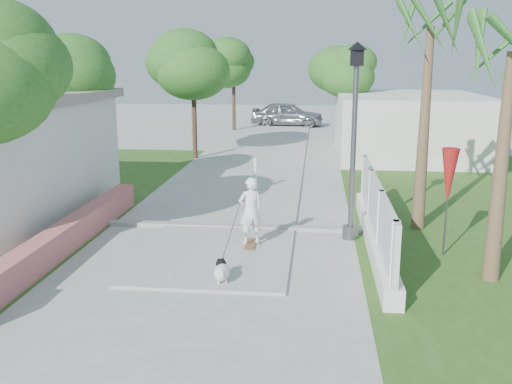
# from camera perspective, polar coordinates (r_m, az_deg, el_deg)

# --- Properties ---
(ground) EXTENTS (90.00, 90.00, 0.00)m
(ground) POSITION_cam_1_polar(r_m,az_deg,el_deg) (8.63, -8.84, -15.11)
(ground) COLOR #B7B7B2
(ground) RESTS_ON ground
(path_strip) EXTENTS (3.20, 36.00, 0.06)m
(path_strip) POSITION_cam_1_polar(r_m,az_deg,el_deg) (27.71, 1.76, 4.75)
(path_strip) COLOR #B7B7B2
(path_strip) RESTS_ON ground
(curb) EXTENTS (6.50, 0.25, 0.10)m
(curb) POSITION_cam_1_polar(r_m,az_deg,el_deg) (14.08, -2.62, -3.45)
(curb) COLOR #999993
(curb) RESTS_ON ground
(grass_left) EXTENTS (8.00, 20.00, 0.01)m
(grass_left) POSITION_cam_1_polar(r_m,az_deg,el_deg) (18.27, -23.86, -0.85)
(grass_left) COLOR #33581C
(grass_left) RESTS_ON ground
(grass_right) EXTENTS (8.00, 20.00, 0.01)m
(grass_right) POSITION_cam_1_polar(r_m,az_deg,el_deg) (16.61, 23.17, -2.10)
(grass_right) COLOR #33581C
(grass_right) RESTS_ON ground
(pink_wall) EXTENTS (0.45, 8.20, 0.80)m
(pink_wall) POSITION_cam_1_polar(r_m,az_deg,el_deg) (12.70, -19.30, -4.81)
(pink_wall) COLOR #BC6860
(pink_wall) RESTS_ON ground
(lattice_fence) EXTENTS (0.35, 7.00, 1.50)m
(lattice_fence) POSITION_cam_1_polar(r_m,az_deg,el_deg) (12.90, 11.80, -2.99)
(lattice_fence) COLOR white
(lattice_fence) RESTS_ON ground
(building_right) EXTENTS (6.00, 8.00, 2.60)m
(building_right) POSITION_cam_1_polar(r_m,az_deg,el_deg) (25.78, 14.93, 6.53)
(building_right) COLOR silver
(building_right) RESTS_ON ground
(street_lamp) EXTENTS (0.44, 0.44, 4.44)m
(street_lamp) POSITION_cam_1_polar(r_m,az_deg,el_deg) (12.96, 9.77, 5.68)
(street_lamp) COLOR #59595E
(street_lamp) RESTS_ON ground
(bollard) EXTENTS (0.14, 0.14, 1.09)m
(bollard) POSITION_cam_1_polar(r_m,az_deg,el_deg) (17.78, -0.06, 1.84)
(bollard) COLOR white
(bollard) RESTS_ON ground
(patio_umbrella) EXTENTS (0.36, 0.36, 2.30)m
(patio_umbrella) POSITION_cam_1_polar(r_m,az_deg,el_deg) (12.37, 18.73, 1.35)
(patio_umbrella) COLOR #59595E
(patio_umbrella) RESTS_ON ground
(tree_left_mid) EXTENTS (3.20, 3.20, 4.85)m
(tree_left_mid) POSITION_cam_1_polar(r_m,az_deg,el_deg) (17.53, -19.76, 10.52)
(tree_left_mid) COLOR #4C3826
(tree_left_mid) RESTS_ON ground
(tree_path_left) EXTENTS (3.40, 3.40, 5.23)m
(tree_path_left) POSITION_cam_1_polar(r_m,az_deg,el_deg) (23.86, -6.27, 12.46)
(tree_path_left) COLOR #4C3826
(tree_path_left) RESTS_ON ground
(tree_path_right) EXTENTS (3.00, 3.00, 4.79)m
(tree_path_right) POSITION_cam_1_polar(r_m,az_deg,el_deg) (27.34, 8.69, 11.78)
(tree_path_right) COLOR #4C3826
(tree_path_right) RESTS_ON ground
(tree_path_far) EXTENTS (3.20, 3.20, 5.17)m
(tree_path_far) POSITION_cam_1_polar(r_m,az_deg,el_deg) (33.67, -2.24, 12.70)
(tree_path_far) COLOR #4C3826
(tree_path_far) RESTS_ON ground
(palm_far) EXTENTS (1.80, 1.80, 5.30)m
(palm_far) POSITION_cam_1_polar(r_m,az_deg,el_deg) (14.07, 17.00, 14.29)
(palm_far) COLOR brown
(palm_far) RESTS_ON ground
(palm_near) EXTENTS (1.80, 1.80, 4.70)m
(palm_near) POSITION_cam_1_polar(r_m,az_deg,el_deg) (11.05, 24.15, 11.45)
(palm_near) COLOR brown
(palm_near) RESTS_ON ground
(skateboarder) EXTENTS (0.64, 2.35, 1.58)m
(skateboarder) POSITION_cam_1_polar(r_m,az_deg,el_deg) (12.25, -0.94, -2.34)
(skateboarder) COLOR brown
(skateboarder) RESTS_ON ground
(dog) EXTENTS (0.39, 0.64, 0.45)m
(dog) POSITION_cam_1_polar(r_m,az_deg,el_deg) (10.65, -3.45, -7.91)
(dog) COLOR silver
(dog) RESTS_ON ground
(parked_car) EXTENTS (4.52, 2.05, 1.50)m
(parked_car) POSITION_cam_1_polar(r_m,az_deg,el_deg) (35.81, 3.16, 7.80)
(parked_car) COLOR #AFB0B7
(parked_car) RESTS_ON ground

